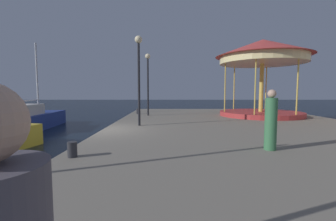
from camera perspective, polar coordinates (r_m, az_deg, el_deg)
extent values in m
plane|color=black|center=(10.71, -15.96, -8.85)|extent=(120.00, 120.00, 0.00)
cube|color=gray|center=(10.87, 20.22, -6.61)|extent=(13.28, 24.21, 0.80)
cube|color=navy|center=(17.44, -31.38, -2.46)|extent=(2.65, 6.91, 1.01)
cube|color=beige|center=(16.58, -32.91, 0.05)|extent=(1.73, 3.08, 0.67)
cylinder|color=silver|center=(18.52, -29.91, 7.07)|extent=(0.12, 0.12, 4.85)
cylinder|color=silver|center=(17.14, -31.92, 2.12)|extent=(0.30, 3.04, 0.08)
cylinder|color=#B23333|center=(17.11, 22.30, -0.75)|extent=(5.53, 5.53, 0.30)
cylinder|color=gold|center=(17.05, 22.50, 5.26)|extent=(0.28, 0.28, 3.29)
cylinder|color=#F2E099|center=(17.18, 22.70, 11.58)|extent=(5.69, 5.69, 0.50)
cone|color=#C63D38|center=(17.30, 22.79, 14.29)|extent=(6.33, 6.33, 1.15)
cylinder|color=gold|center=(18.15, 29.88, 4.94)|extent=(0.08, 0.08, 3.29)
cylinder|color=gold|center=(19.54, 23.48, 5.12)|extent=(0.08, 0.08, 3.29)
cylinder|color=gold|center=(18.69, 16.36, 5.36)|extent=(0.08, 0.08, 3.29)
cylinder|color=gold|center=(16.26, 14.24, 5.52)|extent=(0.08, 0.08, 3.29)
cylinder|color=gold|center=(14.56, 21.17, 5.45)|extent=(0.08, 0.08, 3.29)
cylinder|color=gold|center=(15.64, 29.83, 5.07)|extent=(0.08, 0.08, 3.29)
cylinder|color=black|center=(11.31, -7.20, 6.37)|extent=(0.12, 0.12, 4.02)
sphere|color=#F9E5B2|center=(11.58, -7.32, 17.28)|extent=(0.36, 0.36, 0.36)
cylinder|color=black|center=(16.12, -4.95, 5.80)|extent=(0.12, 0.12, 3.97)
sphere|color=#F9E5B2|center=(16.30, -5.01, 13.42)|extent=(0.36, 0.36, 0.36)
cylinder|color=#2D2D33|center=(6.43, -22.79, -8.99)|extent=(0.24, 0.24, 0.40)
cylinder|color=#2D2D33|center=(17.39, -7.49, -0.19)|extent=(0.24, 0.24, 0.40)
cylinder|color=#387247|center=(7.20, 24.50, -3.11)|extent=(0.34, 0.34, 1.51)
sphere|color=tan|center=(7.14, 24.74, 3.86)|extent=(0.24, 0.24, 0.24)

